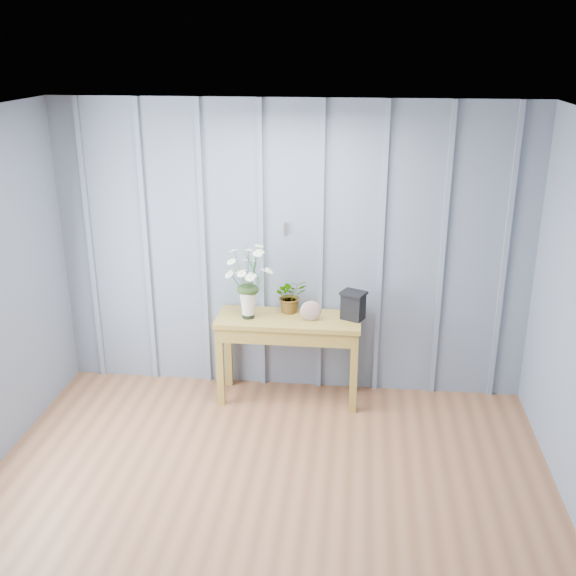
# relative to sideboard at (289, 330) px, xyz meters

# --- Properties ---
(ground) EXTENTS (4.50, 4.50, 0.00)m
(ground) POSITION_rel_sideboard_xyz_m (-0.01, -1.99, -0.64)
(ground) COLOR brown
(ground) RESTS_ON ground
(room_shell) EXTENTS (4.00, 4.50, 2.50)m
(room_shell) POSITION_rel_sideboard_xyz_m (-0.01, -1.08, 1.35)
(room_shell) COLOR gray
(room_shell) RESTS_ON ground
(sideboard) EXTENTS (1.20, 0.45, 0.75)m
(sideboard) POSITION_rel_sideboard_xyz_m (0.00, 0.00, 0.00)
(sideboard) COLOR olive
(sideboard) RESTS_ON ground
(daisy_vase) EXTENTS (0.45, 0.34, 0.64)m
(daisy_vase) POSITION_rel_sideboard_xyz_m (-0.33, -0.04, 0.51)
(daisy_vase) COLOR black
(daisy_vase) RESTS_ON sideboard
(spider_plant) EXTENTS (0.33, 0.31, 0.30)m
(spider_plant) POSITION_rel_sideboard_xyz_m (0.00, 0.13, 0.26)
(spider_plant) COLOR #1F3817
(spider_plant) RESTS_ON sideboard
(felt_disc_vessel) EXTENTS (0.18, 0.07, 0.18)m
(felt_disc_vessel) POSITION_rel_sideboard_xyz_m (0.19, -0.05, 0.20)
(felt_disc_vessel) COLOR #814753
(felt_disc_vessel) RESTS_ON sideboard
(carved_box) EXTENTS (0.24, 0.22, 0.24)m
(carved_box) POSITION_rel_sideboard_xyz_m (0.53, 0.03, 0.24)
(carved_box) COLOR black
(carved_box) RESTS_ON sideboard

